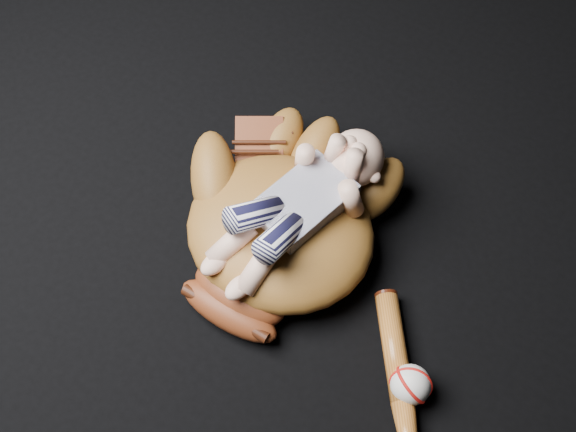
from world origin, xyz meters
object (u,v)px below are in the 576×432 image
(baseball_bat, at_px, (405,418))
(baseball, at_px, (411,385))
(baseball_glove, at_px, (280,226))
(newborn_baby, at_px, (291,209))

(baseball_bat, distance_m, baseball, 0.05)
(baseball_glove, height_order, baseball_bat, baseball_glove)
(baseball_bat, relative_size, baseball, 6.39)
(newborn_baby, xyz_separation_m, baseball_bat, (0.33, -0.16, -0.11))
(newborn_baby, bearing_deg, baseball_glove, -131.27)
(newborn_baby, distance_m, baseball, 0.35)
(baseball_glove, bearing_deg, baseball_bat, -25.92)
(baseball_glove, relative_size, baseball_bat, 1.13)
(newborn_baby, xyz_separation_m, baseball, (0.31, -0.12, -0.10))
(baseball_glove, bearing_deg, baseball, -19.95)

